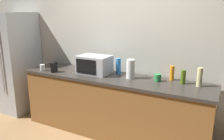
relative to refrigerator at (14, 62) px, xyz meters
name	(u,v)px	position (x,y,z in m)	size (l,w,h in m)	color
back_wall	(124,42)	(2.05, 0.41, 0.45)	(6.40, 0.10, 2.70)	beige
counter_run	(112,105)	(2.05, 0.00, -0.45)	(2.84, 0.64, 0.90)	brown
refrigerator	(14,62)	(0.00, 0.00, 0.00)	(0.72, 0.73, 1.80)	#B7BABF
microwave	(94,65)	(1.72, 0.05, 0.13)	(0.48, 0.35, 0.27)	#B7BABF
paper_towel_roll	(131,69)	(2.32, 0.05, 0.13)	(0.12, 0.12, 0.27)	white
cordless_phone	(54,67)	(1.13, -0.19, 0.07)	(0.05, 0.11, 0.15)	black
bottle_olive_oil	(183,77)	(3.02, 0.14, 0.09)	(0.07, 0.07, 0.18)	#4C6B19
bottle_spray_cleaner	(118,66)	(2.06, 0.20, 0.12)	(0.08, 0.08, 0.23)	#338CE5
bottle_vinegar	(200,77)	(3.22, 0.12, 0.12)	(0.07, 0.07, 0.24)	beige
bottle_dish_soap	(172,73)	(2.85, 0.24, 0.10)	(0.06, 0.06, 0.20)	orange
mug_white	(42,67)	(0.90, -0.20, 0.05)	(0.08, 0.08, 0.10)	white
mug_green	(158,78)	(2.70, 0.10, 0.05)	(0.09, 0.09, 0.10)	#2D8C47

